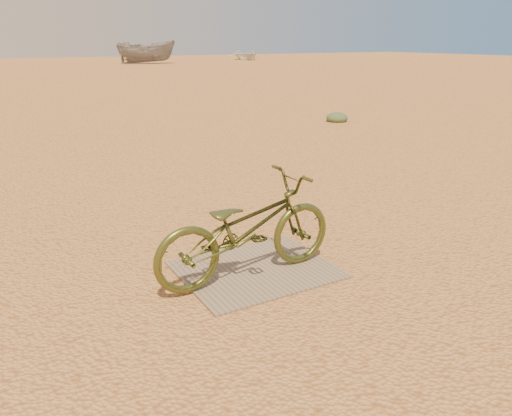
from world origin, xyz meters
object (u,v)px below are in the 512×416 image
plywood_board (256,269)px  bicycle (247,228)px  boat_far_right (245,55)px  boat_mid_right (146,52)px

plywood_board → bicycle: size_ratio=0.79×
bicycle → boat_far_right: size_ratio=0.37×
bicycle → boat_mid_right: 42.82m
plywood_board → bicycle: bearing=-148.2°
boat_far_right → plywood_board: bearing=-98.6°
boat_mid_right → bicycle: bearing=-174.9°
boat_far_right → bicycle: bearing=-98.7°
bicycle → boat_mid_right: boat_mid_right is taller
boat_mid_right → plywood_board: bearing=-174.8°
plywood_board → boat_mid_right: size_ratio=0.28×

